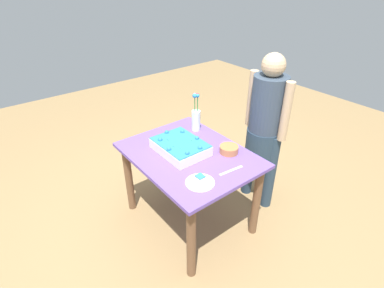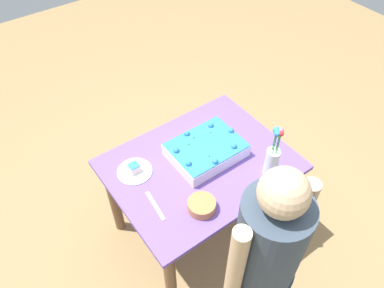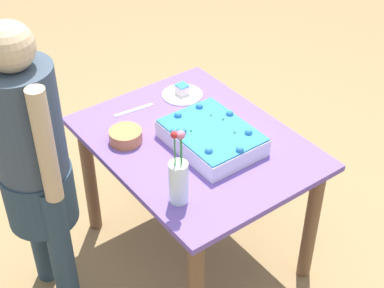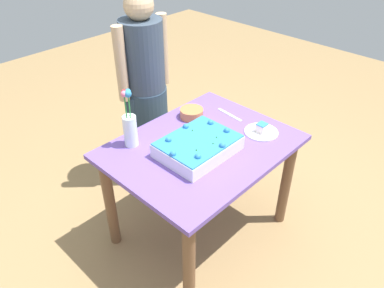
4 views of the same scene
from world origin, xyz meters
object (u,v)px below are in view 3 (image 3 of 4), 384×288
Objects in this scene: serving_plate_with_slice at (182,93)px; cake_knife at (134,110)px; sheet_cake at (212,137)px; person_standing at (33,160)px; fruit_bowl at (126,136)px; flower_vase at (179,176)px.

serving_plate_with_slice reaches higher than cake_knife.
sheet_cake is 0.30× the size of person_standing.
person_standing reaches higher than cake_knife.
fruit_bowl is 0.11× the size of person_standing.
flower_vase is (0.65, -0.48, 0.12)m from serving_plate_with_slice.
flower_vase is (0.22, -0.34, 0.08)m from sheet_cake.
flower_vase reaches higher than sheet_cake.
serving_plate_with_slice is 1.35× the size of fruit_bowl.
cake_knife is 0.14× the size of person_standing.
sheet_cake reaches higher than cake_knife.
serving_plate_with_slice is at bearing 143.28° from flower_vase.
sheet_cake is at bearing -18.27° from serving_plate_with_slice.
flower_vase reaches higher than serving_plate_with_slice.
serving_plate_with_slice is 0.28m from cake_knife.
cake_knife is 0.58× the size of flower_vase.
serving_plate_with_slice is at bearing 110.45° from fruit_bowl.
serving_plate_with_slice is at bearing 179.56° from cake_knife.
flower_vase is at bearing 79.24° from cake_knife.
sheet_cake is at bearing 112.50° from cake_knife.
fruit_bowl is at bearing 55.71° from cake_knife.
sheet_cake is 2.80× the size of fruit_bowl.
sheet_cake is 0.41m from flower_vase.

